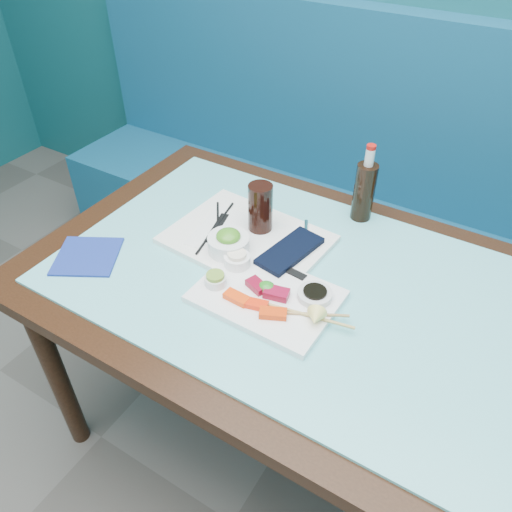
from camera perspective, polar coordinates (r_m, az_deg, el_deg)
The scene contains 34 objects.
booth_bench at distance 2.15m, azimuth 14.58°, elevation 2.85°, with size 3.00×0.56×1.17m.
dining_table at distance 1.35m, azimuth 4.41°, elevation -5.40°, with size 1.40×0.90×0.75m.
glass_top at distance 1.29m, azimuth 4.60°, elevation -2.65°, with size 1.22×0.76×0.01m, color #66C7CD.
sashimi_plate at distance 1.22m, azimuth 1.19°, elevation -4.62°, with size 0.33×0.24×0.02m, color white.
salmon_left at distance 1.19m, azimuth -2.23°, elevation -4.77°, with size 0.06×0.03×0.02m, color #FF410A.
salmon_mid at distance 1.18m, azimuth -0.04°, elevation -5.53°, with size 0.06×0.03×0.01m, color #F82A09.
salmon_right at distance 1.16m, azimuth 1.96°, elevation -6.57°, with size 0.06×0.03×0.02m, color red.
tuna_left at distance 1.22m, azimuth 0.10°, elevation -3.39°, with size 0.05×0.03×0.02m, color maroon.
tuna_right at distance 1.20m, azimuth 2.35°, elevation -4.29°, with size 0.06×0.04×0.02m, color maroon.
seaweed_garnish at distance 1.21m, azimuth 1.23°, elevation -3.57°, with size 0.04×0.04×0.02m, color #237E1D.
ramekin_wasabi at distance 1.23m, azimuth -4.65°, elevation -2.81°, with size 0.05×0.05×0.02m, color white.
wasabi_fill at distance 1.22m, azimuth -4.69°, elevation -2.25°, with size 0.04×0.04×0.01m, color olive.
ramekin_ginger at distance 1.28m, azimuth -2.17°, elevation -0.48°, with size 0.07×0.07×0.03m, color white.
ginger_fill at distance 1.27m, azimuth -2.20°, elevation 0.19°, with size 0.05×0.05×0.01m, color white.
soy_dish at distance 1.21m, azimuth 6.73°, elevation -4.41°, with size 0.08×0.08×0.02m, color silver.
soy_fill at distance 1.20m, azimuth 6.77°, elevation -4.03°, with size 0.06×0.06×0.01m, color black.
lemon_wedge at distance 1.13m, azimuth 6.82°, elevation -7.01°, with size 0.05×0.05×0.04m, color #FDED78.
chopstick_sleeve at distance 1.28m, azimuth 2.99°, elevation -1.24°, with size 0.14×0.02×0.00m, color black.
wooden_chopstick_a at distance 1.17m, azimuth 5.52°, elevation -6.58°, with size 0.01×0.01×0.21m, color #A17F4C.
wooden_chopstick_b at distance 1.16m, azimuth 5.96°, elevation -6.75°, with size 0.01×0.01×0.22m, color tan.
serving_tray at distance 1.39m, azimuth -1.04°, elevation 1.91°, with size 0.42×0.31×0.02m, color white.
paper_placemat at distance 1.38m, azimuth -1.04°, elevation 2.19°, with size 0.29×0.20×0.00m, color white.
seaweed_bowl at distance 1.33m, azimuth -3.14°, elevation 1.38°, with size 0.11×0.11×0.04m, color white.
seaweed_salad at distance 1.31m, azimuth -3.18°, elevation 2.30°, with size 0.07×0.07×0.03m, color #438B20.
cola_glass at distance 1.38m, azimuth 0.50°, elevation 5.54°, with size 0.07×0.07×0.14m, color black.
navy_pouch at distance 1.33m, azimuth 3.89°, elevation 0.58°, with size 0.09×0.20×0.02m, color black.
fork at distance 1.41m, azimuth 5.70°, elevation 2.90°, with size 0.01×0.01×0.09m, color white.
black_chopstick_a at distance 1.42m, azimuth -4.64°, elevation 3.32°, with size 0.01×0.01×0.26m, color black.
black_chopstick_b at distance 1.42m, azimuth -4.38°, elevation 3.22°, with size 0.01×0.01×0.26m, color black.
tray_sleeve at distance 1.42m, azimuth -4.51°, elevation 3.22°, with size 0.02×0.14×0.00m, color black.
cola_bottle_body at distance 1.48m, azimuth 12.24°, elevation 7.15°, with size 0.06×0.06×0.17m, color black.
cola_bottle_neck at distance 1.42m, azimuth 12.86°, elevation 10.95°, with size 0.03×0.03×0.05m, color silver.
cola_bottle_cap at distance 1.41m, azimuth 13.05°, elevation 12.04°, with size 0.03×0.03×0.01m, color #B8110B.
blue_napkin at distance 1.42m, azimuth -18.71°, elevation -0.02°, with size 0.16×0.16×0.01m, color navy.
Camera 1 is at (0.40, 0.59, 1.62)m, focal length 35.00 mm.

